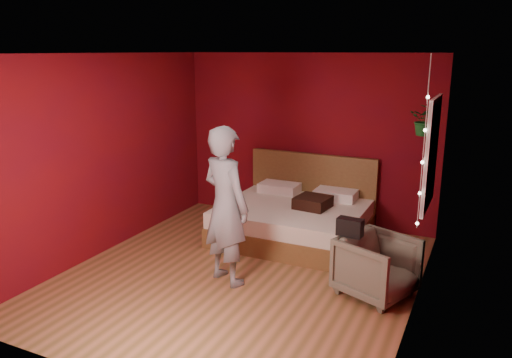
# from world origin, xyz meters

# --- Properties ---
(floor) EXTENTS (4.50, 4.50, 0.00)m
(floor) POSITION_xyz_m (0.00, 0.00, 0.00)
(floor) COLOR #9B5F3E
(floor) RESTS_ON ground
(room_walls) EXTENTS (4.04, 4.54, 2.62)m
(room_walls) POSITION_xyz_m (0.00, 0.00, 1.68)
(room_walls) COLOR maroon
(room_walls) RESTS_ON ground
(window) EXTENTS (0.05, 0.97, 1.27)m
(window) POSITION_xyz_m (1.97, 0.90, 1.50)
(window) COLOR white
(window) RESTS_ON room_walls
(fairy_lights) EXTENTS (0.04, 0.04, 1.45)m
(fairy_lights) POSITION_xyz_m (1.94, 0.38, 1.50)
(fairy_lights) COLOR silver
(fairy_lights) RESTS_ON room_walls
(bed) EXTENTS (2.00, 1.70, 1.10)m
(bed) POSITION_xyz_m (0.14, 1.44, 0.29)
(bed) COLOR brown
(bed) RESTS_ON ground
(person) EXTENTS (0.79, 0.66, 1.84)m
(person) POSITION_xyz_m (-0.08, -0.22, 0.92)
(person) COLOR slate
(person) RESTS_ON ground
(armchair) EXTENTS (0.96, 0.95, 0.68)m
(armchair) POSITION_xyz_m (1.58, 0.16, 0.34)
(armchair) COLOR #6B6754
(armchair) RESTS_ON ground
(handbag) EXTENTS (0.29, 0.16, 0.20)m
(handbag) POSITION_xyz_m (1.28, 0.09, 0.77)
(handbag) COLOR black
(handbag) RESTS_ON armchair
(throw_pillow) EXTENTS (0.49, 0.49, 0.16)m
(throw_pillow) POSITION_xyz_m (0.42, 1.39, 0.58)
(throw_pillow) COLOR black
(throw_pillow) RESTS_ON bed
(hanging_plant) EXTENTS (0.40, 0.36, 0.97)m
(hanging_plant) POSITION_xyz_m (1.83, 1.34, 1.82)
(hanging_plant) COLOR silver
(hanging_plant) RESTS_ON room_walls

